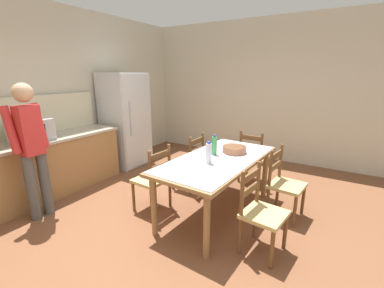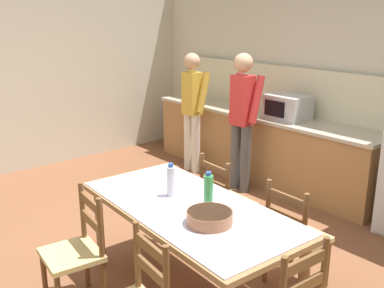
{
  "view_description": "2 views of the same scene",
  "coord_description": "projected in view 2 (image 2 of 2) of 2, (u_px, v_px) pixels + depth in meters",
  "views": [
    {
      "loc": [
        -2.25,
        -1.56,
        1.81
      ],
      "look_at": [
        0.39,
        0.05,
        0.96
      ],
      "focal_mm": 24.0,
      "sensor_mm": 36.0,
      "label": 1
    },
    {
      "loc": [
        2.95,
        -2.24,
        2.17
      ],
      "look_at": [
        0.04,
        0.26,
        1.04
      ],
      "focal_mm": 42.0,
      "sensor_mm": 36.0,
      "label": 2
    }
  ],
  "objects": [
    {
      "name": "wall_left",
      "position": [
        21.0,
        67.0,
        6.12
      ],
      "size": [
        0.12,
        5.2,
        2.9
      ],
      "primitive_type": "cube",
      "color": "beige",
      "rests_on": "ground"
    },
    {
      "name": "microwave",
      "position": [
        288.0,
        107.0,
        5.55
      ],
      "size": [
        0.5,
        0.39,
        0.3
      ],
      "color": "#B2B7BC",
      "rests_on": "kitchen_counter"
    },
    {
      "name": "bottle_near_centre",
      "position": [
        171.0,
        181.0,
        3.52
      ],
      "size": [
        0.07,
        0.07,
        0.27
      ],
      "color": "silver",
      "rests_on": "dining_table"
    },
    {
      "name": "ground_plane",
      "position": [
        168.0,
        256.0,
        4.16
      ],
      "size": [
        8.32,
        8.32,
        0.0
      ],
      "primitive_type": "plane",
      "color": "brown"
    },
    {
      "name": "wall_back",
      "position": [
        341.0,
        74.0,
        5.4
      ],
      "size": [
        6.52,
        0.12,
        2.9
      ],
      "primitive_type": "cube",
      "color": "beige",
      "rests_on": "ground"
    },
    {
      "name": "serving_bowl",
      "position": [
        210.0,
        217.0,
        3.07
      ],
      "size": [
        0.32,
        0.32,
        0.09
      ],
      "color": "#9E6642",
      "rests_on": "dining_table"
    },
    {
      "name": "kitchen_counter",
      "position": [
        259.0,
        145.0,
        6.06
      ],
      "size": [
        3.5,
        0.66,
        0.89
      ],
      "color": "#9E7042",
      "rests_on": "ground"
    },
    {
      "name": "chair_side_near_left",
      "position": [
        76.0,
        252.0,
        3.36
      ],
      "size": [
        0.47,
        0.45,
        0.91
      ],
      "rotation": [
        0.0,
        0.0,
        -0.13
      ],
      "color": "brown",
      "rests_on": "ground"
    },
    {
      "name": "person_at_sink",
      "position": [
        192.0,
        106.0,
        6.16
      ],
      "size": [
        0.41,
        0.28,
        1.64
      ],
      "rotation": [
        0.0,
        0.0,
        1.57
      ],
      "color": "silver",
      "rests_on": "ground"
    },
    {
      "name": "counter_splashback",
      "position": [
        277.0,
        88.0,
        6.04
      ],
      "size": [
        3.46,
        0.03,
        0.6
      ],
      "primitive_type": "cube",
      "color": "beige",
      "rests_on": "kitchen_counter"
    },
    {
      "name": "chair_side_far_right",
      "position": [
        295.0,
        237.0,
        3.58
      ],
      "size": [
        0.43,
        0.41,
        0.91
      ],
      "rotation": [
        0.0,
        0.0,
        3.11
      ],
      "color": "brown",
      "rests_on": "ground"
    },
    {
      "name": "person_at_counter",
      "position": [
        242.0,
        115.0,
        5.44
      ],
      "size": [
        0.43,
        0.3,
        1.71
      ],
      "rotation": [
        0.0,
        0.0,
        1.57
      ],
      "color": "#4C4C4C",
      "rests_on": "ground"
    },
    {
      "name": "dining_table",
      "position": [
        189.0,
        215.0,
        3.4
      ],
      "size": [
        1.92,
        1.01,
        0.77
      ],
      "rotation": [
        0.0,
        0.0,
        -0.06
      ],
      "color": "olive",
      "rests_on": "ground"
    },
    {
      "name": "bottle_off_centre",
      "position": [
        208.0,
        190.0,
        3.34
      ],
      "size": [
        0.07,
        0.07,
        0.27
      ],
      "color": "green",
      "rests_on": "dining_table"
    },
    {
      "name": "chair_side_far_left",
      "position": [
        225.0,
        203.0,
        4.22
      ],
      "size": [
        0.45,
        0.43,
        0.91
      ],
      "rotation": [
        0.0,
        0.0,
        3.07
      ],
      "color": "brown",
      "rests_on": "ground"
    }
  ]
}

